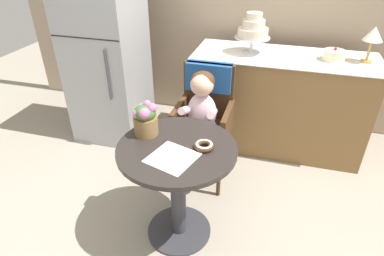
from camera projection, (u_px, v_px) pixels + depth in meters
ground_plane at (179, 231)px, 2.29m from camera, size 8.00×8.00×0.00m
cafe_table at (178, 175)px, 2.02m from camera, size 0.72×0.72×0.72m
wicker_chair at (206, 105)px, 2.54m from camera, size 0.42×0.45×0.95m
seated_child at (201, 110)px, 2.39m from camera, size 0.27×0.32×0.73m
paper_napkin at (172, 158)px, 1.82m from camera, size 0.30×0.30×0.00m
donut_front at (204, 146)px, 1.89m from camera, size 0.12×0.12×0.04m
flower_vase at (145, 118)px, 1.98m from camera, size 0.15×0.16×0.22m
display_counter at (278, 103)px, 2.99m from camera, size 1.56×0.62×0.90m
tiered_cake_stand at (253, 30)px, 2.73m from camera, size 0.30×0.30×0.34m
round_layer_cake at (334, 55)px, 2.64m from camera, size 0.17×0.17×0.11m
table_lamp at (374, 35)px, 2.51m from camera, size 0.15×0.15×0.28m
refrigerator at (106, 52)px, 3.00m from camera, size 0.64×0.63×1.70m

